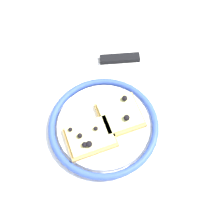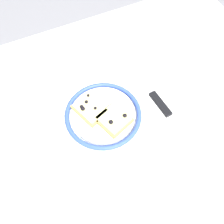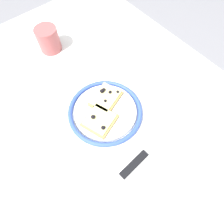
% 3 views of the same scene
% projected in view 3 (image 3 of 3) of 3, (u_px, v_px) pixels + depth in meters
% --- Properties ---
extents(ground_plane, '(6.00, 6.00, 0.00)m').
position_uv_depth(ground_plane, '(113.00, 168.00, 1.20)').
color(ground_plane, slate).
extents(dining_table, '(1.20, 0.79, 0.70)m').
position_uv_depth(dining_table, '(115.00, 128.00, 0.64)').
color(dining_table, white).
rests_on(dining_table, ground_plane).
extents(plate, '(0.22, 0.22, 0.02)m').
position_uv_depth(plate, '(105.00, 112.00, 0.57)').
color(plate, white).
rests_on(plate, dining_table).
extents(pizza_slice_near, '(0.10, 0.11, 0.03)m').
position_uv_depth(pizza_slice_near, '(106.00, 98.00, 0.58)').
color(pizza_slice_near, tan).
rests_on(pizza_slice_near, plate).
extents(pizza_slice_far, '(0.10, 0.10, 0.03)m').
position_uv_depth(pizza_slice_far, '(100.00, 120.00, 0.54)').
color(pizza_slice_far, tan).
rests_on(pizza_slice_far, plate).
extents(knife, '(0.03, 0.24, 0.01)m').
position_uv_depth(knife, '(142.00, 156.00, 0.51)').
color(knife, silver).
rests_on(knife, dining_table).
extents(fork, '(0.03, 0.20, 0.00)m').
position_uv_depth(fork, '(75.00, 78.00, 0.64)').
color(fork, silver).
rests_on(fork, dining_table).
extents(cup, '(0.07, 0.07, 0.08)m').
position_uv_depth(cup, '(49.00, 39.00, 0.67)').
color(cup, '#A54C4C').
rests_on(cup, dining_table).
extents(napkin, '(0.17, 0.18, 0.00)m').
position_uv_depth(napkin, '(81.00, 3.00, 0.82)').
color(napkin, white).
rests_on(napkin, dining_table).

